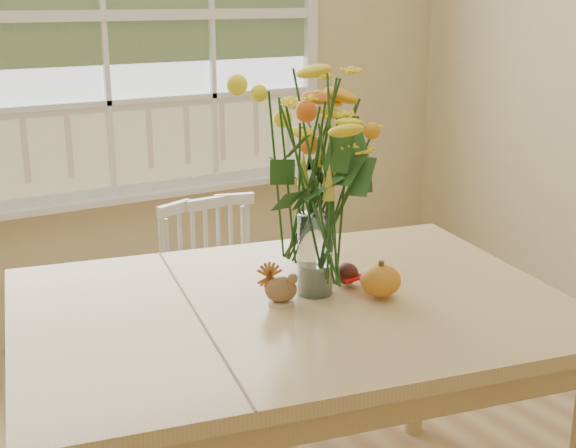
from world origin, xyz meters
TOP-DOWN VIEW (x-y plane):
  - wall_back at (0.00, 2.25)m, footprint 4.00×0.02m
  - window at (0.00, 2.21)m, footprint 2.42×0.12m
  - dining_table at (-0.11, 0.37)m, footprint 1.71×1.37m
  - windsor_chair at (0.04, 1.17)m, footprint 0.42×0.40m
  - flower_vase at (-0.02, 0.38)m, footprint 0.49×0.49m
  - pumpkin at (0.12, 0.26)m, footprint 0.12×0.12m
  - turkey_figurine at (-0.15, 0.36)m, footprint 0.11×0.10m
  - dark_gourd at (0.09, 0.39)m, footprint 0.13×0.11m

SIDE VIEW (x-z plane):
  - windsor_chair at x=0.04m, z-range 0.06..0.93m
  - dining_table at x=-0.11m, z-range 0.31..1.13m
  - dark_gourd at x=0.09m, z-range 0.81..0.88m
  - turkey_figurine at x=-0.15m, z-range 0.80..0.91m
  - pumpkin at x=0.12m, z-range 0.81..0.90m
  - flower_vase at x=-0.02m, z-range 0.87..1.45m
  - wall_back at x=0.00m, z-range 0.00..2.70m
  - window at x=0.00m, z-range 0.66..2.40m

